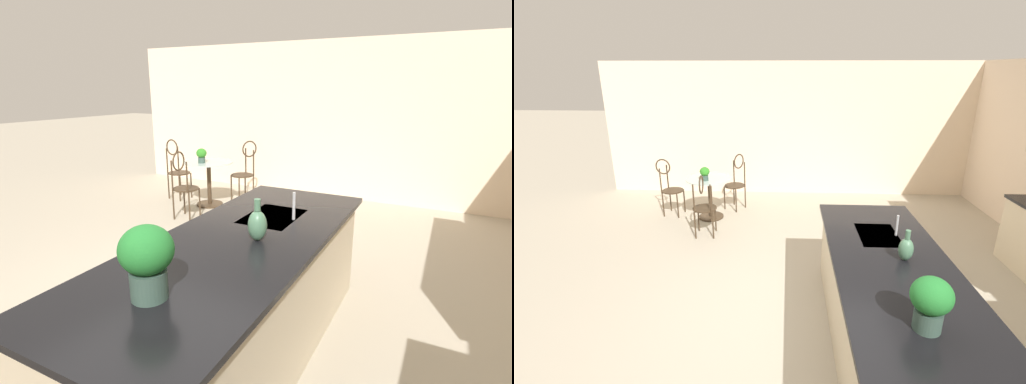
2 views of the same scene
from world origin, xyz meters
TOP-DOWN VIEW (x-y plane):
  - ground_plane at (0.00, 0.00)m, footprint 40.00×40.00m
  - wall_left_window at (-4.26, 0.00)m, footprint 0.12×7.80m
  - kitchen_island at (0.30, 0.85)m, footprint 2.80×1.06m
  - bistro_table at (-2.75, -1.46)m, footprint 0.80×0.80m
  - chair_near_window at (-1.98, -1.39)m, footprint 0.49×0.40m
  - chair_by_island at (-2.87, -2.22)m, footprint 0.43×0.51m
  - chair_toward_desk at (-3.26, -1.06)m, footprint 0.52×0.52m
  - sink_faucet at (-0.25, 1.03)m, footprint 0.02×0.02m
  - potted_plant_on_table at (-2.61, -1.50)m, footprint 0.17×0.17m
  - potted_plant_counter_far at (1.15, 0.83)m, footprint 0.27×0.27m
  - vase_on_counter at (0.25, 0.97)m, footprint 0.13×0.13m

SIDE VIEW (x-z plane):
  - ground_plane at x=0.00m, z-range 0.00..0.00m
  - bistro_table at x=-2.75m, z-range 0.08..0.82m
  - kitchen_island at x=0.30m, z-range 0.00..0.92m
  - chair_near_window at x=-1.98m, z-range 0.05..1.09m
  - chair_by_island at x=-2.87m, z-range 0.05..1.09m
  - chair_toward_desk at x=-3.26m, z-range 0.05..1.09m
  - potted_plant_on_table at x=-2.61m, z-range 0.76..0.99m
  - sink_faucet at x=-0.25m, z-range 0.92..1.14m
  - vase_on_counter at x=0.25m, z-range 0.89..1.17m
  - potted_plant_counter_far at x=1.15m, z-range 0.95..1.32m
  - wall_left_window at x=-4.26m, z-range 0.00..2.70m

